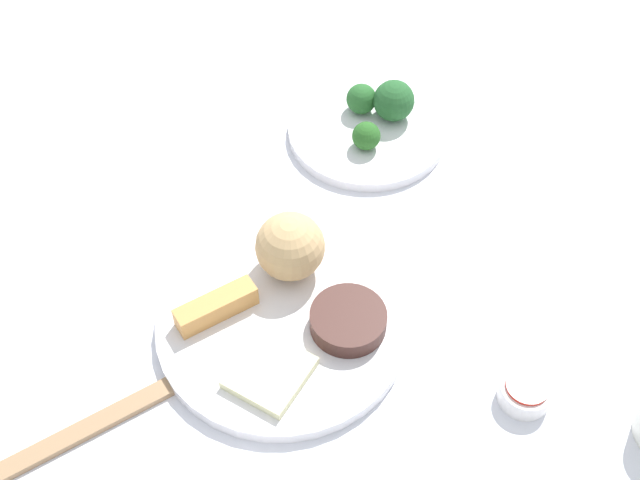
# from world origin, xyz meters

# --- Properties ---
(tabletop) EXTENTS (2.20, 2.20, 0.02)m
(tabletop) POSITION_xyz_m (0.00, 0.00, 0.01)
(tabletop) COLOR silver
(tabletop) RESTS_ON ground
(main_plate) EXTENTS (0.28, 0.28, 0.02)m
(main_plate) POSITION_xyz_m (-0.03, 0.04, 0.03)
(main_plate) COLOR white
(main_plate) RESTS_ON tabletop
(rice_scoop) EXTENTS (0.08, 0.08, 0.08)m
(rice_scoop) POSITION_xyz_m (0.03, 0.08, 0.08)
(rice_scoop) COLOR tan
(rice_scoop) RESTS_ON main_plate
(spring_roll) EXTENTS (0.10, 0.05, 0.03)m
(spring_roll) POSITION_xyz_m (-0.07, 0.10, 0.05)
(spring_roll) COLOR #DA954C
(spring_roll) RESTS_ON main_plate
(crab_rangoon_wonton) EXTENTS (0.09, 0.08, 0.01)m
(crab_rangoon_wonton) POSITION_xyz_m (-0.09, -0.00, 0.04)
(crab_rangoon_wonton) COLOR beige
(crab_rangoon_wonton) RESTS_ON main_plate
(stir_fry_heap) EXTENTS (0.08, 0.08, 0.02)m
(stir_fry_heap) POSITION_xyz_m (0.01, -0.02, 0.05)
(stir_fry_heap) COLOR #44251F
(stir_fry_heap) RESTS_ON main_plate
(broccoli_plate) EXTENTS (0.21, 0.21, 0.01)m
(broccoli_plate) POSITION_xyz_m (0.27, 0.16, 0.03)
(broccoli_plate) COLOR white
(broccoli_plate) RESTS_ON tabletop
(broccoli_floret_0) EXTENTS (0.05, 0.05, 0.05)m
(broccoli_floret_0) POSITION_xyz_m (0.31, 0.14, 0.06)
(broccoli_floret_0) COLOR #265E2C
(broccoli_floret_0) RESTS_ON broccoli_plate
(broccoli_floret_1) EXTENTS (0.04, 0.04, 0.04)m
(broccoli_floret_1) POSITION_xyz_m (0.29, 0.18, 0.05)
(broccoli_floret_1) COLOR #28632B
(broccoli_floret_1) RESTS_ON broccoli_plate
(broccoli_floret_2) EXTENTS (0.04, 0.04, 0.04)m
(broccoli_floret_2) POSITION_xyz_m (0.24, 0.13, 0.05)
(broccoli_floret_2) COLOR #296223
(broccoli_floret_2) RESTS_ON broccoli_plate
(sauce_ramekin_sweet_and_sour) EXTENTS (0.05, 0.05, 0.02)m
(sauce_ramekin_sweet_and_sour) POSITION_xyz_m (0.06, -0.21, 0.03)
(sauce_ramekin_sweet_and_sour) COLOR white
(sauce_ramekin_sweet_and_sour) RESTS_ON tabletop
(sauce_ramekin_sweet_and_sour_liquid) EXTENTS (0.04, 0.04, 0.00)m
(sauce_ramekin_sweet_and_sour_liquid) POSITION_xyz_m (0.06, -0.21, 0.05)
(sauce_ramekin_sweet_and_sour_liquid) COLOR red
(sauce_ramekin_sweet_and_sour_liquid) RESTS_ON sauce_ramekin_sweet_and_sour
(chopsticks_pair) EXTENTS (0.23, 0.09, 0.01)m
(chopsticks_pair) POSITION_xyz_m (-0.27, 0.11, 0.02)
(chopsticks_pair) COLOR #A07A56
(chopsticks_pair) RESTS_ON tabletop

